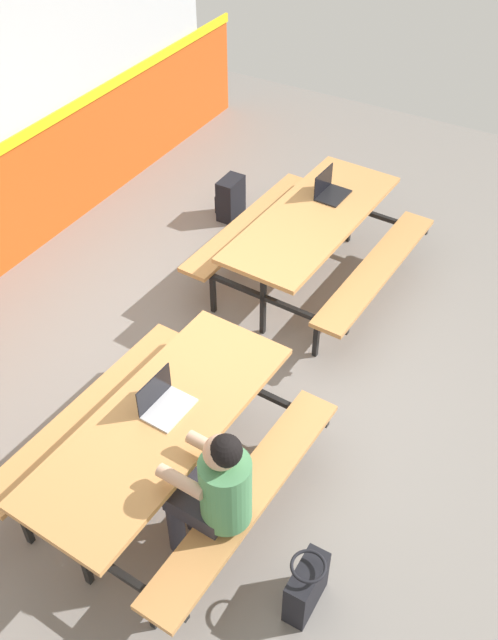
{
  "coord_description": "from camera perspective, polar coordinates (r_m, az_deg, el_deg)",
  "views": [
    {
      "loc": [
        -3.44,
        -2.0,
        4.11
      ],
      "look_at": [
        0.0,
        -0.01,
        0.55
      ],
      "focal_mm": 39.77,
      "sensor_mm": 36.0,
      "label": 1
    }
  ],
  "objects": [
    {
      "name": "student_nearer",
      "position": [
        4.15,
        -2.8,
        -13.38
      ],
      "size": [
        0.37,
        0.53,
        1.21
      ],
      "color": "#2D2D38",
      "rests_on": "ground"
    },
    {
      "name": "backpack_dark",
      "position": [
        7.32,
        -1.52,
        9.75
      ],
      "size": [
        0.3,
        0.22,
        0.44
      ],
      "color": "black",
      "rests_on": "ground"
    },
    {
      "name": "laptop_dark",
      "position": [
        6.4,
        6.51,
        10.33
      ],
      "size": [
        0.33,
        0.24,
        0.22
      ],
      "color": "black",
      "rests_on": "picnic_table_right"
    },
    {
      "name": "laptop_silver",
      "position": [
        4.47,
        -6.86,
        -6.6
      ],
      "size": [
        0.33,
        0.24,
        0.22
      ],
      "color": "silver",
      "rests_on": "picnic_table_left"
    },
    {
      "name": "picnic_table_left",
      "position": [
        4.57,
        -6.98,
        -9.25
      ],
      "size": [
        1.99,
        1.64,
        0.74
      ],
      "color": "tan",
      "rests_on": "ground"
    },
    {
      "name": "tote_bag_bright",
      "position": [
        4.43,
        4.63,
        -20.57
      ],
      "size": [
        0.34,
        0.21,
        0.43
      ],
      "color": "black",
      "rests_on": "ground"
    },
    {
      "name": "ground_plane",
      "position": [
        5.73,
        -0.13,
        -4.12
      ],
      "size": [
        10.0,
        10.0,
        0.02
      ],
      "primitive_type": "cube",
      "color": "gray"
    },
    {
      "name": "picnic_table_right",
      "position": [
        6.23,
        5.09,
        7.13
      ],
      "size": [
        1.99,
        1.64,
        0.74
      ],
      "color": "tan",
      "rests_on": "ground"
    }
  ]
}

